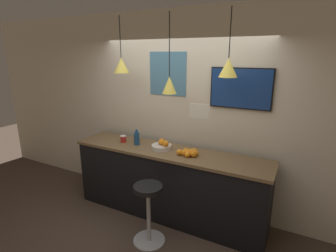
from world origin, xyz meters
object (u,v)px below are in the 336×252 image
Objects in this scene: juice_bottle at (137,138)px; spread_jar at (123,139)px; mounted_tv at (241,88)px; fruit_bowl at (162,146)px; bar_stool at (148,205)px.

spread_jar is at bearing 180.00° from juice_bottle.
juice_bottle is 0.29× the size of mounted_tv.
mounted_tv is (0.95, 0.36, 0.82)m from fruit_bowl.
juice_bottle is at bearing 132.50° from bar_stool.
mounted_tv is (1.37, 0.36, 0.77)m from juice_bottle.
spread_jar is at bearing -167.34° from mounted_tv.
mounted_tv reaches higher than fruit_bowl.
mounted_tv is at bearing 12.66° from spread_jar.
juice_bottle reaches higher than spread_jar.
juice_bottle is 1.62m from mounted_tv.
juice_bottle reaches higher than bar_stool.
mounted_tv is (1.62, 0.36, 0.82)m from spread_jar.
bar_stool is 1.17m from spread_jar.
spread_jar is (-0.83, 0.63, 0.54)m from bar_stool.
fruit_bowl is at bearing -159.24° from mounted_tv.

